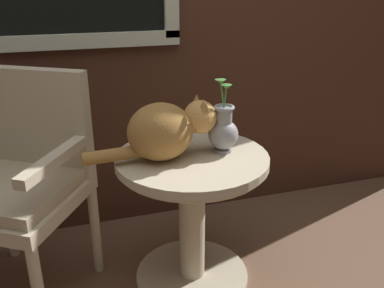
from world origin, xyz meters
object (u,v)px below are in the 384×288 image
(cat, at_px, (165,130))
(pewter_vase_with_ivy, at_px, (223,130))
(wicker_chair, at_px, (19,174))
(wicker_side_table, at_px, (192,198))

(cat, relative_size, pewter_vase_with_ivy, 1.75)
(wicker_chair, xyz_separation_m, pewter_vase_with_ivy, (0.82, -0.18, 0.16))
(wicker_side_table, bearing_deg, wicker_chair, 165.43)
(cat, bearing_deg, wicker_chair, 163.49)
(wicker_side_table, bearing_deg, cat, 176.19)
(wicker_chair, height_order, cat, wicker_chair)
(pewter_vase_with_ivy, bearing_deg, wicker_chair, 167.97)
(wicker_side_table, distance_m, cat, 0.34)
(wicker_side_table, relative_size, pewter_vase_with_ivy, 2.03)
(cat, bearing_deg, wicker_side_table, -3.81)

